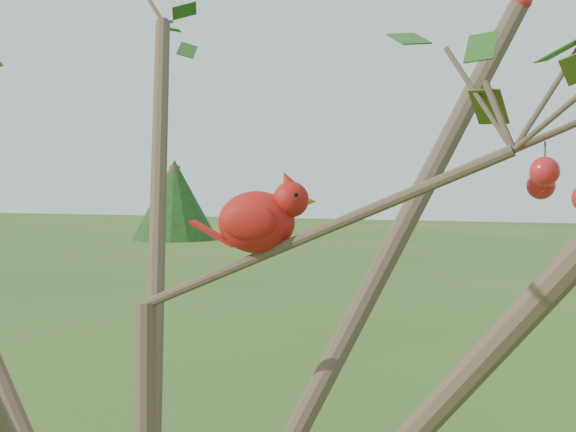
% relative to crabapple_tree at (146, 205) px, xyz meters
% --- Properties ---
extents(crabapple_tree, '(2.35, 2.05, 2.95)m').
position_rel_crabapple_tree_xyz_m(crabapple_tree, '(0.00, 0.00, 0.00)').
color(crabapple_tree, '#412E23').
rests_on(crabapple_tree, ground).
extents(cardinal, '(0.20, 0.12, 0.14)m').
position_rel_crabapple_tree_xyz_m(cardinal, '(0.14, 0.11, -0.02)').
color(cardinal, red).
rests_on(cardinal, ground).
extents(distant_trees, '(44.58, 14.81, 2.93)m').
position_rel_crabapple_tree_xyz_m(distant_trees, '(-2.64, 23.88, -0.76)').
color(distant_trees, '#412E23').
rests_on(distant_trees, ground).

